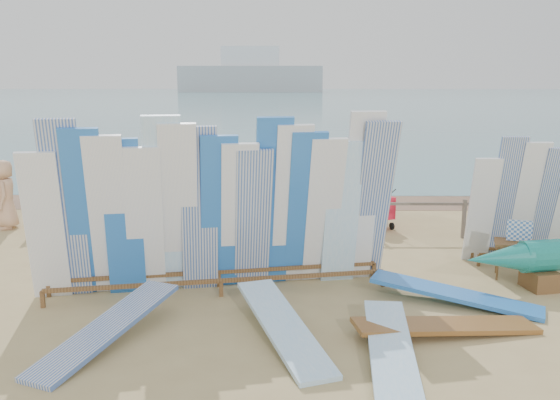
{
  "coord_description": "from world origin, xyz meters",
  "views": [
    {
      "loc": [
        -0.01,
        -10.22,
        3.55
      ],
      "look_at": [
        -0.18,
        1.41,
        1.2
      ],
      "focal_mm": 38.0,
      "sensor_mm": 36.0,
      "label": 1
    }
  ],
  "objects_px": {
    "vendor_table": "(517,259)",
    "beachgoer_0": "(5,194)",
    "flat_board_c": "(446,334)",
    "beachgoer_2": "(150,183)",
    "beachgoer_10": "(530,187)",
    "beach_chair_left": "(295,214)",
    "beachgoer_8": "(507,184)",
    "beachgoer_3": "(191,185)",
    "flat_board_e": "(108,343)",
    "beachgoer_6": "(369,190)",
    "main_surfboard_rack": "(219,213)",
    "beachgoer_extra_1": "(133,179)",
    "beach_chair_right": "(373,215)",
    "beachgoer_7": "(343,175)",
    "stroller": "(379,211)",
    "flat_board_d": "(454,304)",
    "side_surfboard_rack": "(526,206)",
    "flat_board_b": "(391,359)",
    "flat_board_a": "(283,339)"
  },
  "relations": [
    {
      "from": "side_surfboard_rack",
      "to": "beachgoer_2",
      "type": "xyz_separation_m",
      "value": [
        -8.31,
        4.05,
        -0.25
      ]
    },
    {
      "from": "stroller",
      "to": "beachgoer_0",
      "type": "relative_size",
      "value": 0.62
    },
    {
      "from": "beachgoer_7",
      "to": "stroller",
      "type": "bearing_deg",
      "value": 17.33
    },
    {
      "from": "flat_board_e",
      "to": "beachgoer_0",
      "type": "xyz_separation_m",
      "value": [
        -4.39,
        6.41,
        0.84
      ]
    },
    {
      "from": "stroller",
      "to": "beachgoer_7",
      "type": "relative_size",
      "value": 0.55
    },
    {
      "from": "beach_chair_left",
      "to": "vendor_table",
      "type": "bearing_deg",
      "value": -34.49
    },
    {
      "from": "beachgoer_10",
      "to": "beach_chair_left",
      "type": "bearing_deg",
      "value": -79.06
    },
    {
      "from": "beachgoer_8",
      "to": "beachgoer_0",
      "type": "xyz_separation_m",
      "value": [
        -12.49,
        -1.06,
        -0.1
      ]
    },
    {
      "from": "flat_board_e",
      "to": "beach_chair_left",
      "type": "bearing_deg",
      "value": 92.03
    },
    {
      "from": "vendor_table",
      "to": "beachgoer_3",
      "type": "distance_m",
      "value": 8.5
    },
    {
      "from": "flat_board_c",
      "to": "flat_board_e",
      "type": "bearing_deg",
      "value": 83.43
    },
    {
      "from": "flat_board_c",
      "to": "beachgoer_10",
      "type": "bearing_deg",
      "value": -40.11
    },
    {
      "from": "main_surfboard_rack",
      "to": "beachgoer_8",
      "type": "bearing_deg",
      "value": 27.71
    },
    {
      "from": "beachgoer_2",
      "to": "beachgoer_3",
      "type": "height_order",
      "value": "beachgoer_2"
    },
    {
      "from": "vendor_table",
      "to": "beachgoer_6",
      "type": "relative_size",
      "value": 0.63
    },
    {
      "from": "beach_chair_left",
      "to": "beachgoer_10",
      "type": "relative_size",
      "value": 0.54
    },
    {
      "from": "flat_board_c",
      "to": "beachgoer_2",
      "type": "height_order",
      "value": "beachgoer_2"
    },
    {
      "from": "beach_chair_left",
      "to": "beachgoer_2",
      "type": "height_order",
      "value": "beachgoer_2"
    },
    {
      "from": "side_surfboard_rack",
      "to": "beach_chair_right",
      "type": "relative_size",
      "value": 2.61
    },
    {
      "from": "flat_board_c",
      "to": "beachgoer_8",
      "type": "relative_size",
      "value": 1.43
    },
    {
      "from": "beach_chair_left",
      "to": "main_surfboard_rack",
      "type": "bearing_deg",
      "value": -94.52
    },
    {
      "from": "main_surfboard_rack",
      "to": "beachgoer_7",
      "type": "xyz_separation_m",
      "value": [
        2.71,
        6.9,
        -0.42
      ]
    },
    {
      "from": "beachgoer_8",
      "to": "beachgoer_10",
      "type": "height_order",
      "value": "beachgoer_8"
    },
    {
      "from": "side_surfboard_rack",
      "to": "beachgoer_2",
      "type": "bearing_deg",
      "value": 152.99
    },
    {
      "from": "beach_chair_right",
      "to": "beachgoer_extra_1",
      "type": "xyz_separation_m",
      "value": [
        -6.47,
        2.03,
        0.55
      ]
    },
    {
      "from": "beachgoer_0",
      "to": "beachgoer_7",
      "type": "xyz_separation_m",
      "value": [
        8.43,
        2.55,
        0.11
      ]
    },
    {
      "from": "flat_board_d",
      "to": "beach_chair_right",
      "type": "bearing_deg",
      "value": 29.46
    },
    {
      "from": "flat_board_a",
      "to": "beachgoer_2",
      "type": "distance_m",
      "value": 8.52
    },
    {
      "from": "beachgoer_3",
      "to": "beachgoer_2",
      "type": "bearing_deg",
      "value": 137.56
    },
    {
      "from": "beachgoer_10",
      "to": "beachgoer_7",
      "type": "bearing_deg",
      "value": -102.42
    },
    {
      "from": "side_surfboard_rack",
      "to": "stroller",
      "type": "height_order",
      "value": "side_surfboard_rack"
    },
    {
      "from": "main_surfboard_rack",
      "to": "beachgoer_10",
      "type": "bearing_deg",
      "value": 25.25
    },
    {
      "from": "main_surfboard_rack",
      "to": "beachgoer_extra_1",
      "type": "height_order",
      "value": "main_surfboard_rack"
    },
    {
      "from": "flat_board_d",
      "to": "beachgoer_extra_1",
      "type": "distance_m",
      "value": 10.18
    },
    {
      "from": "beachgoer_10",
      "to": "beachgoer_8",
      "type": "bearing_deg",
      "value": -86.9
    },
    {
      "from": "side_surfboard_rack",
      "to": "beachgoer_extra_1",
      "type": "bearing_deg",
      "value": 149.77
    },
    {
      "from": "flat_board_e",
      "to": "beach_chair_right",
      "type": "xyz_separation_m",
      "value": [
        4.58,
        6.77,
        0.28
      ]
    },
    {
      "from": "flat_board_b",
      "to": "main_surfboard_rack",
      "type": "bearing_deg",
      "value": 139.31
    },
    {
      "from": "main_surfboard_rack",
      "to": "beachgoer_10",
      "type": "relative_size",
      "value": 3.55
    },
    {
      "from": "flat_board_c",
      "to": "beachgoer_2",
      "type": "xyz_separation_m",
      "value": [
        -5.94,
        7.44,
        0.89
      ]
    },
    {
      "from": "flat_board_c",
      "to": "beachgoer_8",
      "type": "xyz_separation_m",
      "value": [
        3.35,
        7.11,
        0.95
      ]
    },
    {
      "from": "side_surfboard_rack",
      "to": "flat_board_e",
      "type": "relative_size",
      "value": 0.94
    },
    {
      "from": "beach_chair_right",
      "to": "beachgoer_7",
      "type": "relative_size",
      "value": 0.51
    },
    {
      "from": "main_surfboard_rack",
      "to": "side_surfboard_rack",
      "type": "distance_m",
      "value": 6.05
    },
    {
      "from": "flat_board_d",
      "to": "beach_chair_left",
      "type": "bearing_deg",
      "value": 48.25
    },
    {
      "from": "beachgoer_6",
      "to": "beachgoer_7",
      "type": "bearing_deg",
      "value": -172.37
    },
    {
      "from": "flat_board_e",
      "to": "beachgoer_6",
      "type": "relative_size",
      "value": 1.56
    },
    {
      "from": "vendor_table",
      "to": "beachgoer_0",
      "type": "distance_m",
      "value": 11.62
    },
    {
      "from": "vendor_table",
      "to": "flat_board_b",
      "type": "relative_size",
      "value": 0.4
    },
    {
      "from": "main_surfboard_rack",
      "to": "beachgoer_extra_1",
      "type": "relative_size",
      "value": 3.67
    }
  ]
}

